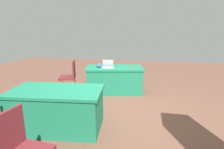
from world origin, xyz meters
TOP-DOWN VIEW (x-y plane):
  - ground_plane at (0.00, 0.00)m, footprint 14.40×14.40m
  - table_foreground at (0.37, -1.47)m, footprint 1.75×1.13m
  - table_back_left at (1.03, 0.72)m, footprint 1.72×1.03m
  - chair_tucked_left at (1.61, -1.12)m, footprint 0.55×0.55m
  - chair_tucked_right at (0.73, 2.07)m, footprint 0.48×0.48m
  - laptop_silver at (0.54, -1.38)m, footprint 0.37×0.35m
  - yarn_ball at (0.78, -1.27)m, footprint 0.12×0.12m
  - scissors_red at (-0.15, -1.48)m, footprint 0.14×0.16m

SIDE VIEW (x-z plane):
  - ground_plane at x=0.00m, z-range 0.00..0.00m
  - table_foreground at x=0.37m, z-range 0.00..0.75m
  - table_back_left at x=1.03m, z-range 0.00..0.75m
  - chair_tucked_left at x=1.61m, z-range 0.07..1.01m
  - chair_tucked_right at x=0.73m, z-range 0.08..1.05m
  - scissors_red at x=-0.15m, z-range 0.75..0.76m
  - laptop_silver at x=0.54m, z-range 0.69..0.89m
  - yarn_ball at x=0.78m, z-range 0.75..0.87m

